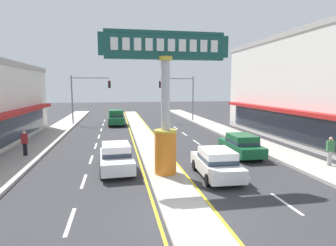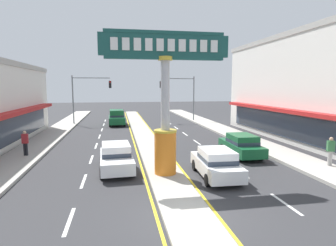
{
  "view_description": "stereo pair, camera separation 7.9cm",
  "coord_description": "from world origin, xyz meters",
  "px_view_note": "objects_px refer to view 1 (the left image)",
  "views": [
    {
      "loc": [
        -2.53,
        -9.6,
        4.78
      ],
      "look_at": [
        0.53,
        7.03,
        2.6
      ],
      "focal_mm": 30.07,
      "sensor_mm": 36.0,
      "label": 1
    },
    {
      "loc": [
        -2.46,
        -9.61,
        4.78
      ],
      "look_at": [
        0.53,
        7.03,
        2.6
      ],
      "focal_mm": 30.07,
      "sensor_mm": 36.0,
      "label": 2
    }
  ],
  "objects_px": {
    "storefront_right": "(314,88)",
    "traffic_light_left_side": "(86,91)",
    "suv_mid_left_lane": "(116,117)",
    "pedestrian_near_kerb": "(25,142)",
    "sedan_near_right_lane": "(116,157)",
    "sedan_far_right_lane": "(216,163)",
    "sedan_near_left_lane": "(241,145)",
    "traffic_light_right_side": "(181,91)",
    "district_sign": "(165,104)",
    "pedestrian_far_side": "(330,149)"
  },
  "relations": [
    {
      "from": "storefront_right",
      "to": "traffic_light_left_side",
      "type": "height_order",
      "value": "storefront_right"
    },
    {
      "from": "suv_mid_left_lane",
      "to": "pedestrian_near_kerb",
      "type": "distance_m",
      "value": 16.81
    },
    {
      "from": "traffic_light_left_side",
      "to": "sedan_near_right_lane",
      "type": "distance_m",
      "value": 21.35
    },
    {
      "from": "storefront_right",
      "to": "sedan_near_right_lane",
      "type": "xyz_separation_m",
      "value": [
        -17.7,
        -6.83,
        -3.91
      ]
    },
    {
      "from": "sedan_far_right_lane",
      "to": "storefront_right",
      "type": "bearing_deg",
      "value": 35.99
    },
    {
      "from": "sedan_far_right_lane",
      "to": "suv_mid_left_lane",
      "type": "bearing_deg",
      "value": 103.42
    },
    {
      "from": "sedan_near_left_lane",
      "to": "pedestrian_near_kerb",
      "type": "xyz_separation_m",
      "value": [
        -14.54,
        2.09,
        0.34
      ]
    },
    {
      "from": "sedan_far_right_lane",
      "to": "sedan_near_left_lane",
      "type": "bearing_deg",
      "value": 50.99
    },
    {
      "from": "sedan_near_left_lane",
      "to": "traffic_light_right_side",
      "type": "bearing_deg",
      "value": 89.18
    },
    {
      "from": "district_sign",
      "to": "suv_mid_left_lane",
      "type": "relative_size",
      "value": 1.6
    },
    {
      "from": "traffic_light_left_side",
      "to": "sedan_far_right_lane",
      "type": "bearing_deg",
      "value": -69.07
    },
    {
      "from": "traffic_light_left_side",
      "to": "pedestrian_far_side",
      "type": "distance_m",
      "value": 27.85
    },
    {
      "from": "traffic_light_left_side",
      "to": "pedestrian_near_kerb",
      "type": "distance_m",
      "value": 17.3
    },
    {
      "from": "district_sign",
      "to": "pedestrian_far_side",
      "type": "distance_m",
      "value": 10.12
    },
    {
      "from": "district_sign",
      "to": "sedan_near_right_lane",
      "type": "bearing_deg",
      "value": 149.92
    },
    {
      "from": "district_sign",
      "to": "pedestrian_far_side",
      "type": "xyz_separation_m",
      "value": [
        9.74,
        -0.36,
        -2.73
      ]
    },
    {
      "from": "traffic_light_left_side",
      "to": "traffic_light_right_side",
      "type": "distance_m",
      "value": 12.42
    },
    {
      "from": "sedan_far_right_lane",
      "to": "pedestrian_near_kerb",
      "type": "relative_size",
      "value": 2.59
    },
    {
      "from": "traffic_light_left_side",
      "to": "sedan_near_left_lane",
      "type": "relative_size",
      "value": 1.43
    },
    {
      "from": "district_sign",
      "to": "traffic_light_right_side",
      "type": "height_order",
      "value": "district_sign"
    },
    {
      "from": "pedestrian_near_kerb",
      "to": "sedan_far_right_lane",
      "type": "bearing_deg",
      "value": -28.75
    },
    {
      "from": "district_sign",
      "to": "traffic_light_left_side",
      "type": "xyz_separation_m",
      "value": [
        -6.19,
        22.27,
        0.38
      ]
    },
    {
      "from": "sedan_near_right_lane",
      "to": "sedan_near_left_lane",
      "type": "bearing_deg",
      "value": 12.16
    },
    {
      "from": "suv_mid_left_lane",
      "to": "storefront_right",
      "type": "bearing_deg",
      "value": -35.84
    },
    {
      "from": "traffic_light_left_side",
      "to": "pedestrian_far_side",
      "type": "bearing_deg",
      "value": -54.86
    },
    {
      "from": "sedan_near_right_lane",
      "to": "pedestrian_near_kerb",
      "type": "xyz_separation_m",
      "value": [
        -6.02,
        3.92,
        0.34
      ]
    },
    {
      "from": "traffic_light_right_side",
      "to": "sedan_far_right_lane",
      "type": "bearing_deg",
      "value": -98.51
    },
    {
      "from": "sedan_far_right_lane",
      "to": "sedan_near_left_lane",
      "type": "relative_size",
      "value": 1.01
    },
    {
      "from": "sedan_near_right_lane",
      "to": "sedan_near_left_lane",
      "type": "distance_m",
      "value": 8.71
    },
    {
      "from": "storefront_right",
      "to": "sedan_far_right_lane",
      "type": "relative_size",
      "value": 4.93
    },
    {
      "from": "traffic_light_left_side",
      "to": "suv_mid_left_lane",
      "type": "xyz_separation_m",
      "value": [
        3.58,
        -1.15,
        -3.26
      ]
    },
    {
      "from": "sedan_near_right_lane",
      "to": "pedestrian_far_side",
      "type": "bearing_deg",
      "value": -8.64
    },
    {
      "from": "sedan_near_left_lane",
      "to": "pedestrian_near_kerb",
      "type": "distance_m",
      "value": 14.69
    },
    {
      "from": "district_sign",
      "to": "storefront_right",
      "type": "height_order",
      "value": "storefront_right"
    },
    {
      "from": "district_sign",
      "to": "pedestrian_near_kerb",
      "type": "bearing_deg",
      "value": 147.8
    },
    {
      "from": "sedan_far_right_lane",
      "to": "pedestrian_near_kerb",
      "type": "xyz_separation_m",
      "value": [
        -11.24,
        6.17,
        0.34
      ]
    },
    {
      "from": "traffic_light_left_side",
      "to": "suv_mid_left_lane",
      "type": "bearing_deg",
      "value": -17.73
    },
    {
      "from": "storefront_right",
      "to": "sedan_near_left_lane",
      "type": "bearing_deg",
      "value": -151.46
    },
    {
      "from": "traffic_light_right_side",
      "to": "suv_mid_left_lane",
      "type": "distance_m",
      "value": 9.62
    },
    {
      "from": "sedan_far_right_lane",
      "to": "suv_mid_left_lane",
      "type": "xyz_separation_m",
      "value": [
        -5.21,
        21.86,
        0.2
      ]
    },
    {
      "from": "sedan_near_left_lane",
      "to": "sedan_far_right_lane",
      "type": "bearing_deg",
      "value": -129.01
    },
    {
      "from": "storefront_right",
      "to": "sedan_near_left_lane",
      "type": "distance_m",
      "value": 11.17
    },
    {
      "from": "storefront_right",
      "to": "pedestrian_near_kerb",
      "type": "xyz_separation_m",
      "value": [
        -23.73,
        -2.91,
        -3.57
      ]
    },
    {
      "from": "storefront_right",
      "to": "pedestrian_near_kerb",
      "type": "distance_m",
      "value": 24.17
    },
    {
      "from": "sedan_near_right_lane",
      "to": "suv_mid_left_lane",
      "type": "height_order",
      "value": "suv_mid_left_lane"
    },
    {
      "from": "traffic_light_left_side",
      "to": "traffic_light_right_side",
      "type": "bearing_deg",
      "value": 4.52
    },
    {
      "from": "sedan_near_right_lane",
      "to": "traffic_light_right_side",
      "type": "bearing_deg",
      "value": 67.96
    },
    {
      "from": "pedestrian_far_side",
      "to": "suv_mid_left_lane",
      "type": "bearing_deg",
      "value": 119.88
    },
    {
      "from": "sedan_near_right_lane",
      "to": "storefront_right",
      "type": "bearing_deg",
      "value": 21.1
    },
    {
      "from": "sedan_near_right_lane",
      "to": "sedan_near_left_lane",
      "type": "height_order",
      "value": "same"
    }
  ]
}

